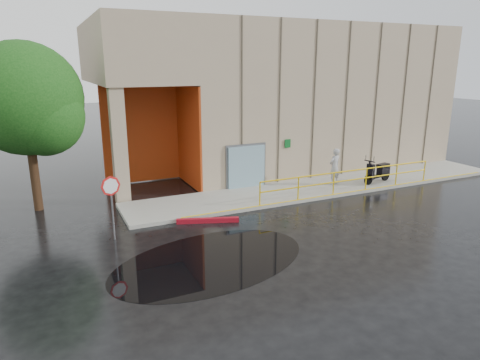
% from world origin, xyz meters
% --- Properties ---
extents(ground, '(120.00, 120.00, 0.00)m').
position_xyz_m(ground, '(0.00, 0.00, 0.00)').
color(ground, black).
rests_on(ground, ground).
extents(sidewalk, '(20.00, 3.00, 0.15)m').
position_xyz_m(sidewalk, '(4.00, 4.50, 0.07)').
color(sidewalk, gray).
rests_on(sidewalk, ground).
extents(building, '(20.00, 10.17, 8.00)m').
position_xyz_m(building, '(5.10, 10.98, 4.21)').
color(building, tan).
rests_on(building, ground).
extents(guardrail, '(9.56, 0.06, 1.03)m').
position_xyz_m(guardrail, '(4.25, 3.15, 0.68)').
color(guardrail, '#E4B80C').
rests_on(guardrail, sidewalk).
extents(person, '(0.75, 0.59, 1.81)m').
position_xyz_m(person, '(4.31, 4.45, 1.05)').
color(person, '#9F9FA4').
rests_on(person, sidewalk).
extents(scooter, '(1.94, 0.96, 1.47)m').
position_xyz_m(scooter, '(6.52, 3.81, 0.99)').
color(scooter, black).
rests_on(scooter, sidewalk).
extents(stop_sign, '(0.67, 0.23, 2.30)m').
position_xyz_m(stop_sign, '(-6.63, 2.32, 1.70)').
color(stop_sign, slate).
rests_on(stop_sign, ground).
extents(red_curb, '(2.32, 0.97, 0.18)m').
position_xyz_m(red_curb, '(-3.10, 2.50, 0.09)').
color(red_curb, maroon).
rests_on(red_curb, ground).
extents(puddle, '(7.24, 5.30, 0.01)m').
position_xyz_m(puddle, '(-4.19, -0.63, 0.00)').
color(puddle, black).
rests_on(puddle, ground).
extents(tree_near, '(4.47, 4.47, 6.84)m').
position_xyz_m(tree_near, '(-8.84, 6.83, 4.42)').
color(tree_near, black).
rests_on(tree_near, ground).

